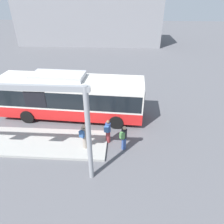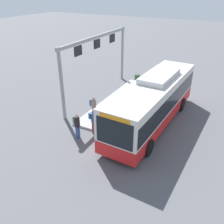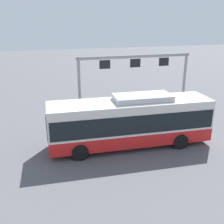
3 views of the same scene
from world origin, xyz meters
TOP-DOWN VIEW (x-y plane):
  - ground_plane at (0.00, 0.00)m, footprint 120.00×120.00m
  - platform_curb at (-2.11, -3.37)m, footprint 10.00×2.80m
  - bus_main at (-0.01, 0.00)m, footprint 10.68×3.08m
  - person_boarding at (3.95, -3.57)m, footprint 0.51×0.60m
  - person_waiting_near at (1.61, -3.78)m, footprint 0.50×0.60m
  - person_waiting_mid at (2.95, -2.98)m, footprint 0.44×0.58m
  - platform_sign_gantry at (-2.50, -5.86)m, footprint 10.02×0.24m
  - trash_bin at (-6.44, -3.78)m, footprint 0.52×0.52m

SIDE VIEW (x-z plane):
  - ground_plane at x=0.00m, z-range 0.00..0.00m
  - platform_curb at x=-2.11m, z-range 0.00..0.16m
  - trash_bin at x=-6.44m, z-range 0.16..1.06m
  - person_boarding at x=3.95m, z-range 0.06..1.73m
  - person_waiting_mid at x=2.95m, z-range 0.06..1.73m
  - person_waiting_near at x=1.61m, z-range 0.22..1.89m
  - bus_main at x=-0.01m, z-range 0.08..3.54m
  - platform_sign_gantry at x=-2.50m, z-range 1.19..6.39m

